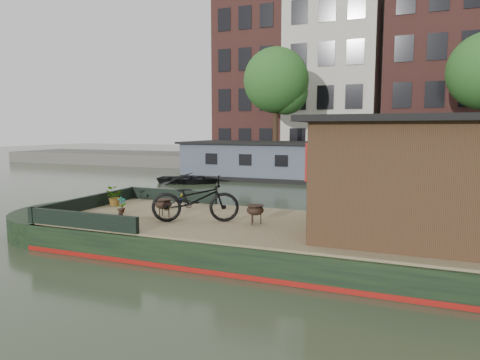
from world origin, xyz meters
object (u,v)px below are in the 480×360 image
at_px(potted_plant_a, 122,205).
at_px(dinghy, 189,177).
at_px(brazier_rear, 164,208).
at_px(cabin, 409,176).
at_px(bicycle, 195,199).
at_px(brazier_front, 255,215).

distance_m(potted_plant_a, dinghy, 11.38).
bearing_deg(brazier_rear, potted_plant_a, 175.79).
relative_size(potted_plant_a, brazier_rear, 0.93).
bearing_deg(potted_plant_a, cabin, 1.33).
distance_m(bicycle, brazier_front, 1.46).
distance_m(brazier_rear, dinghy, 11.98).
bearing_deg(cabin, brazier_front, -177.61).
bearing_deg(bicycle, dinghy, 6.24).
relative_size(bicycle, brazier_rear, 4.50).
bearing_deg(brazier_rear, dinghy, 115.69).
distance_m(cabin, dinghy, 15.15).
xyz_separation_m(potted_plant_a, dinghy, (-3.87, 10.69, -0.52)).
height_order(bicycle, potted_plant_a, bicycle).
bearing_deg(bicycle, brazier_rear, 57.47).
relative_size(bicycle, dinghy, 0.62).
xyz_separation_m(cabin, dinghy, (-10.79, 10.53, -1.53)).
relative_size(potted_plant_a, brazier_front, 0.95).
xyz_separation_m(cabin, bicycle, (-4.63, -0.42, -0.69)).
xyz_separation_m(brazier_front, dinghy, (-7.55, 10.66, -0.53)).
relative_size(potted_plant_a, dinghy, 0.13).
height_order(potted_plant_a, brazier_rear, brazier_rear).
bearing_deg(dinghy, brazier_rear, -164.92).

